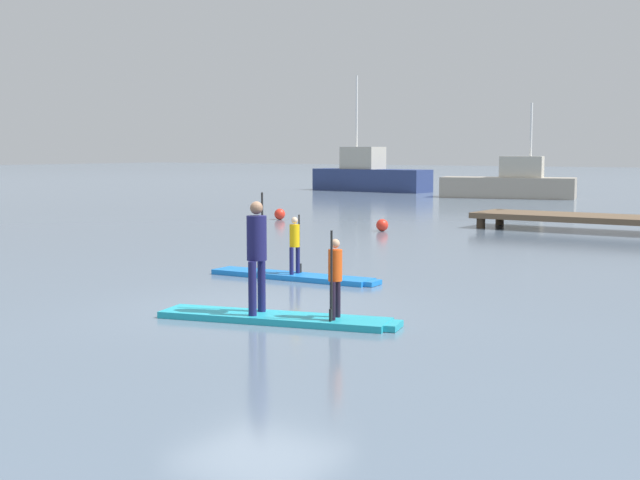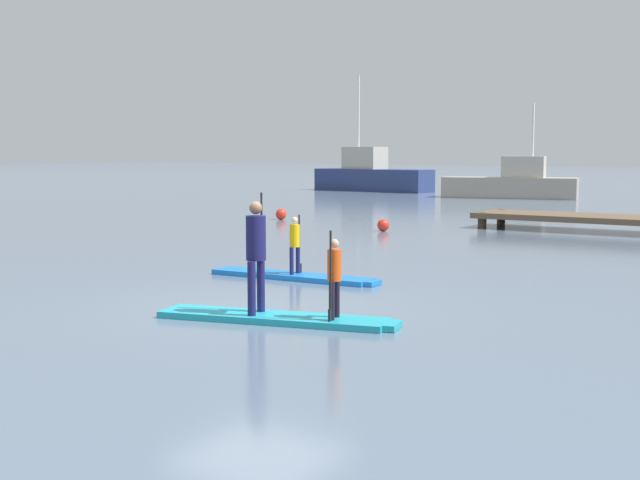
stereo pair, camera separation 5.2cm
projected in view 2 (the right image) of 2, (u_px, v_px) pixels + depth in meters
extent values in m
plane|color=slate|center=(259.00, 308.00, 13.95)|extent=(240.00, 240.00, 0.00)
cube|color=blue|center=(291.00, 276.00, 17.14)|extent=(3.48, 0.85, 0.10)
cube|color=blue|center=(371.00, 283.00, 16.25)|extent=(0.27, 0.45, 0.09)
cylinder|color=#19194C|center=(298.00, 260.00, 17.16)|extent=(0.08, 0.08, 0.53)
cylinder|color=#19194C|center=(292.00, 261.00, 16.96)|extent=(0.08, 0.08, 0.53)
cylinder|color=#F2B20C|center=(295.00, 236.00, 17.01)|extent=(0.21, 0.21, 0.44)
sphere|color=beige|center=(295.00, 220.00, 16.98)|extent=(0.13, 0.13, 0.13)
cylinder|color=black|center=(299.00, 244.00, 17.17)|extent=(0.03, 0.03, 1.16)
cube|color=black|center=(299.00, 268.00, 17.22)|extent=(0.04, 0.14, 0.18)
cube|color=#1E9EB2|center=(273.00, 318.00, 12.87)|extent=(3.55, 1.60, 0.10)
cube|color=#1E9EB2|center=(390.00, 326.00, 12.29)|extent=(0.36, 0.55, 0.09)
cylinder|color=#19194C|center=(261.00, 285.00, 13.07)|extent=(0.12, 0.12, 0.80)
cylinder|color=#19194C|center=(252.00, 289.00, 12.74)|extent=(0.12, 0.12, 0.80)
cylinder|color=#19194C|center=(256.00, 238.00, 12.83)|extent=(0.36, 0.36, 0.66)
sphere|color=#8C664C|center=(256.00, 208.00, 12.78)|extent=(0.19, 0.19, 0.19)
cylinder|color=black|center=(262.00, 252.00, 13.06)|extent=(0.03, 0.03, 1.79)
cube|color=black|center=(262.00, 305.00, 13.14)|extent=(0.07, 0.14, 0.18)
cylinder|color=black|center=(337.00, 298.00, 12.64)|extent=(0.08, 0.08, 0.55)
cylinder|color=black|center=(332.00, 301.00, 12.41)|extent=(0.08, 0.08, 0.55)
cylinder|color=#E54C14|center=(334.00, 265.00, 12.47)|extent=(0.25, 0.25, 0.45)
sphere|color=tan|center=(334.00, 244.00, 12.44)|extent=(0.13, 0.13, 0.13)
cylinder|color=black|center=(331.00, 276.00, 12.32)|extent=(0.03, 0.03, 1.29)
cube|color=black|center=(331.00, 315.00, 12.38)|extent=(0.07, 0.14, 0.18)
cube|color=#9E9384|center=(510.00, 188.00, 45.95)|extent=(7.22, 3.75, 1.09)
cube|color=#B2AD9E|center=(524.00, 167.00, 45.60)|extent=(2.48, 2.00, 1.11)
cylinder|color=silver|center=(533.00, 130.00, 45.26)|extent=(0.12, 0.12, 2.77)
cube|color=navy|center=(373.00, 180.00, 53.69)|extent=(7.87, 2.48, 1.36)
cube|color=#B2AD9E|center=(365.00, 158.00, 53.94)|extent=(2.53, 1.80, 1.36)
cylinder|color=silver|center=(359.00, 111.00, 53.94)|extent=(0.12, 0.12, 4.40)
cube|color=brown|center=(638.00, 220.00, 26.22)|extent=(9.98, 2.18, 0.18)
cylinder|color=#473828|center=(482.00, 220.00, 28.20)|extent=(0.28, 0.28, 0.51)
cylinder|color=#473828|center=(501.00, 217.00, 29.50)|extent=(0.28, 0.28, 0.51)
sphere|color=red|center=(383.00, 225.00, 27.15)|extent=(0.38, 0.38, 0.38)
sphere|color=red|center=(281.00, 214.00, 31.69)|extent=(0.40, 0.40, 0.40)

